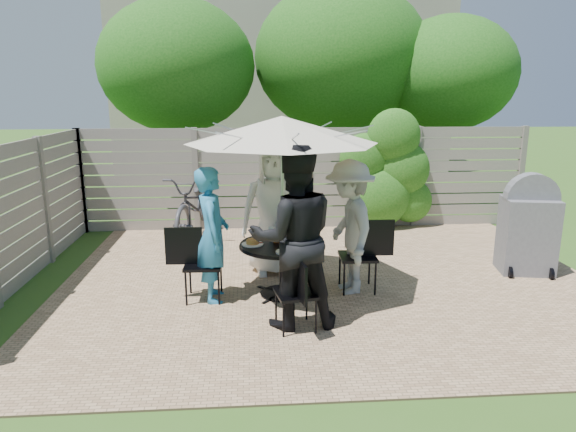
{
  "coord_description": "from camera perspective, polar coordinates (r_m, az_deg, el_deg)",
  "views": [
    {
      "loc": [
        -1.03,
        -6.13,
        2.45
      ],
      "look_at": [
        -0.57,
        -0.0,
        0.96
      ],
      "focal_mm": 32.0,
      "sensor_mm": 36.0,
      "label": 1
    }
  ],
  "objects": [
    {
      "name": "chair_right",
      "position": [
        6.52,
        7.83,
        -5.97
      ],
      "size": [
        0.67,
        0.46,
        0.92
      ],
      "rotation": [
        0.0,
        0.0,
        3.11
      ],
      "color": "black",
      "rests_on": "ground"
    },
    {
      "name": "coffee_cup",
      "position": [
        6.41,
        -0.05,
        -1.95
      ],
      "size": [
        0.08,
        0.08,
        0.12
      ],
      "primitive_type": "cylinder",
      "color": "#C6B293",
      "rests_on": "patio_table"
    },
    {
      "name": "person_left",
      "position": [
        6.1,
        -8.39,
        -2.12
      ],
      "size": [
        0.44,
        0.62,
        1.62
      ],
      "primitive_type": "imported",
      "rotation": [
        0.0,
        0.0,
        7.94
      ],
      "color": "teal",
      "rests_on": "ground"
    },
    {
      "name": "plate_left",
      "position": [
        6.15,
        -3.97,
        -2.98
      ],
      "size": [
        0.26,
        0.26,
        0.06
      ],
      "color": "white",
      "rests_on": "patio_table"
    },
    {
      "name": "bicycle",
      "position": [
        8.98,
        -10.15,
        1.18
      ],
      "size": [
        1.11,
        2.19,
        1.1
      ],
      "primitive_type": "imported",
      "rotation": [
        0.0,
        0.0,
        -0.19
      ],
      "color": "#333338",
      "rests_on": "ground"
    },
    {
      "name": "syrup_jug",
      "position": [
        6.22,
        -1.26,
        -2.25
      ],
      "size": [
        0.09,
        0.09,
        0.16
      ],
      "primitive_type": "cylinder",
      "color": "#59280C",
      "rests_on": "patio_table"
    },
    {
      "name": "chair_left",
      "position": [
        6.27,
        -9.46,
        -6.89
      ],
      "size": [
        0.66,
        0.45,
        0.91
      ],
      "rotation": [
        0.0,
        0.0,
        6.27
      ],
      "color": "black",
      "rests_on": "ground"
    },
    {
      "name": "glass_right",
      "position": [
        6.32,
        1.55,
        -2.07
      ],
      "size": [
        0.07,
        0.07,
        0.14
      ],
      "primitive_type": "cylinder",
      "color": "silver",
      "rests_on": "patio_table"
    },
    {
      "name": "chair_back",
      "position": [
        7.24,
        -1.74,
        -4.07
      ],
      "size": [
        0.42,
        0.61,
        0.84
      ],
      "rotation": [
        0.0,
        0.0,
        4.68
      ],
      "color": "black",
      "rests_on": "ground"
    },
    {
      "name": "person_back",
      "position": [
        6.94,
        -1.65,
        0.69
      ],
      "size": [
        0.92,
        0.64,
        1.8
      ],
      "primitive_type": "imported",
      "rotation": [
        0.0,
        0.0,
        6.37
      ],
      "color": "silver",
      "rests_on": "ground"
    },
    {
      "name": "plate_right",
      "position": [
        6.25,
        2.62,
        -2.69
      ],
      "size": [
        0.26,
        0.26,
        0.06
      ],
      "color": "white",
      "rests_on": "patio_table"
    },
    {
      "name": "glass_front",
      "position": [
        5.95,
        0.72,
        -3.08
      ],
      "size": [
        0.07,
        0.07,
        0.14
      ],
      "primitive_type": "cylinder",
      "color": "silver",
      "rests_on": "patio_table"
    },
    {
      "name": "umbrella",
      "position": [
        5.95,
        -0.68,
        9.53
      ],
      "size": [
        2.43,
        2.43,
        2.19
      ],
      "rotation": [
        0.0,
        0.0,
        0.08
      ],
      "color": "silver",
      "rests_on": "ground"
    },
    {
      "name": "bbq_grill",
      "position": [
        7.74,
        25.11,
        -1.25
      ],
      "size": [
        0.77,
        0.64,
        1.4
      ],
      "rotation": [
        0.0,
        0.0,
        -0.18
      ],
      "color": "slate",
      "rests_on": "ground"
    },
    {
      "name": "patio_table",
      "position": [
        6.26,
        -0.64,
        -4.84
      ],
      "size": [
        1.11,
        1.11,
        0.67
      ],
      "rotation": [
        0.0,
        0.0,
        0.08
      ],
      "color": "black",
      "rests_on": "ground"
    },
    {
      "name": "glass_back",
      "position": [
        6.41,
        -1.91,
        -1.84
      ],
      "size": [
        0.07,
        0.07,
        0.14
      ],
      "primitive_type": "cylinder",
      "color": "silver",
      "rests_on": "patio_table"
    },
    {
      "name": "person_right",
      "position": [
        6.32,
        6.81,
        -1.29
      ],
      "size": [
        0.71,
        1.13,
        1.67
      ],
      "primitive_type": "imported",
      "rotation": [
        0.0,
        0.0,
        4.8
      ],
      "color": "#A0A09C",
      "rests_on": "ground"
    },
    {
      "name": "backyard_envelope",
      "position": [
        16.46,
        -0.34,
        14.16
      ],
      "size": [
        60.0,
        60.0,
        5.0
      ],
      "color": "#33591C",
      "rests_on": "ground"
    },
    {
      "name": "person_front",
      "position": [
        5.33,
        0.65,
        -2.51
      ],
      "size": [
        1.0,
        0.81,
        1.94
      ],
      "primitive_type": "imported",
      "rotation": [
        0.0,
        0.0,
        3.23
      ],
      "color": "black",
      "rests_on": "ground"
    },
    {
      "name": "plate_back",
      "position": [
        6.54,
        -1.11,
        -1.96
      ],
      "size": [
        0.26,
        0.26,
        0.06
      ],
      "color": "white",
      "rests_on": "patio_table"
    },
    {
      "name": "chair_front",
      "position": [
        5.45,
        0.88,
        -10.21
      ],
      "size": [
        0.46,
        0.62,
        0.83
      ],
      "rotation": [
        0.0,
        0.0,
        1.74
      ],
      "color": "black",
      "rests_on": "ground"
    },
    {
      "name": "plate_front",
      "position": [
        5.85,
        -0.13,
        -3.83
      ],
      "size": [
        0.26,
        0.26,
        0.06
      ],
      "color": "white",
      "rests_on": "patio_table"
    },
    {
      "name": "plate_extra",
      "position": [
        5.94,
        1.5,
        -3.57
      ],
      "size": [
        0.24,
        0.24,
        0.06
      ],
      "color": "white",
      "rests_on": "patio_table"
    }
  ]
}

